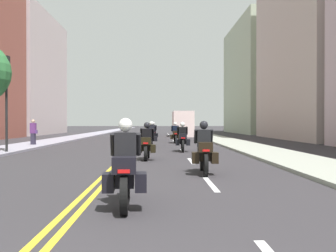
{
  "coord_description": "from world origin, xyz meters",
  "views": [
    {
      "loc": [
        1.49,
        -1.95,
        1.55
      ],
      "look_at": [
        2.15,
        25.6,
        1.31
      ],
      "focal_mm": 42.52,
      "sensor_mm": 36.0,
      "label": 1
    }
  ],
  "objects_px": {
    "motorcycle_2": "(147,144)",
    "motorcycle_4": "(151,136)",
    "motorcycle_5": "(175,134)",
    "motorcycle_1": "(204,152)",
    "traffic_light_near": "(6,86)",
    "parked_truck": "(182,125)",
    "motorcycle_3": "(183,139)",
    "motorcycle_0": "(125,171)",
    "motorcycle_6": "(153,133)",
    "pedestrian_1": "(33,132)"
  },
  "relations": [
    {
      "from": "motorcycle_3",
      "to": "pedestrian_1",
      "type": "height_order",
      "value": "pedestrian_1"
    },
    {
      "from": "motorcycle_5",
      "to": "parked_truck",
      "type": "height_order",
      "value": "parked_truck"
    },
    {
      "from": "motorcycle_1",
      "to": "traffic_light_near",
      "type": "relative_size",
      "value": 0.45
    },
    {
      "from": "motorcycle_1",
      "to": "motorcycle_2",
      "type": "xyz_separation_m",
      "value": [
        -1.86,
        4.6,
        -0.03
      ]
    },
    {
      "from": "motorcycle_3",
      "to": "motorcycle_5",
      "type": "height_order",
      "value": "motorcycle_5"
    },
    {
      "from": "motorcycle_1",
      "to": "motorcycle_2",
      "type": "bearing_deg",
      "value": 114.11
    },
    {
      "from": "motorcycle_2",
      "to": "pedestrian_1",
      "type": "xyz_separation_m",
      "value": [
        -7.67,
        9.52,
        0.27
      ]
    },
    {
      "from": "motorcycle_2",
      "to": "motorcycle_0",
      "type": "bearing_deg",
      "value": -88.77
    },
    {
      "from": "traffic_light_near",
      "to": "pedestrian_1",
      "type": "bearing_deg",
      "value": 96.05
    },
    {
      "from": "motorcycle_1",
      "to": "parked_truck",
      "type": "distance_m",
      "value": 33.11
    },
    {
      "from": "motorcycle_2",
      "to": "motorcycle_5",
      "type": "height_order",
      "value": "motorcycle_5"
    },
    {
      "from": "motorcycle_2",
      "to": "traffic_light_near",
      "type": "bearing_deg",
      "value": 157.44
    },
    {
      "from": "motorcycle_2",
      "to": "traffic_light_near",
      "type": "height_order",
      "value": "traffic_light_near"
    },
    {
      "from": "motorcycle_0",
      "to": "motorcycle_6",
      "type": "bearing_deg",
      "value": 86.77
    },
    {
      "from": "traffic_light_near",
      "to": "pedestrian_1",
      "type": "distance_m",
      "value": 6.8
    },
    {
      "from": "motorcycle_2",
      "to": "motorcycle_5",
      "type": "xyz_separation_m",
      "value": [
        1.76,
        13.51,
        0.01
      ]
    },
    {
      "from": "motorcycle_2",
      "to": "parked_truck",
      "type": "height_order",
      "value": "parked_truck"
    },
    {
      "from": "traffic_light_near",
      "to": "parked_truck",
      "type": "bearing_deg",
      "value": 68.03
    },
    {
      "from": "motorcycle_6",
      "to": "motorcycle_2",
      "type": "bearing_deg",
      "value": -92.69
    },
    {
      "from": "parked_truck",
      "to": "motorcycle_2",
      "type": "bearing_deg",
      "value": -96.41
    },
    {
      "from": "motorcycle_1",
      "to": "motorcycle_5",
      "type": "distance_m",
      "value": 18.1
    },
    {
      "from": "motorcycle_4",
      "to": "motorcycle_6",
      "type": "relative_size",
      "value": 0.99
    },
    {
      "from": "motorcycle_2",
      "to": "motorcycle_6",
      "type": "xyz_separation_m",
      "value": [
        0.04,
        17.66,
        0.01
      ]
    },
    {
      "from": "motorcycle_6",
      "to": "traffic_light_near",
      "type": "distance_m",
      "value": 16.3
    },
    {
      "from": "motorcycle_5",
      "to": "pedestrian_1",
      "type": "distance_m",
      "value": 10.24
    },
    {
      "from": "motorcycle_2",
      "to": "motorcycle_5",
      "type": "bearing_deg",
      "value": 84.59
    },
    {
      "from": "parked_truck",
      "to": "traffic_light_near",
      "type": "bearing_deg",
      "value": -111.97
    },
    {
      "from": "motorcycle_2",
      "to": "motorcycle_6",
      "type": "distance_m",
      "value": 17.66
    },
    {
      "from": "motorcycle_5",
      "to": "pedestrian_1",
      "type": "xyz_separation_m",
      "value": [
        -9.43,
        -3.98,
        0.26
      ]
    },
    {
      "from": "motorcycle_0",
      "to": "motorcycle_4",
      "type": "relative_size",
      "value": 1.03
    },
    {
      "from": "motorcycle_3",
      "to": "motorcycle_6",
      "type": "relative_size",
      "value": 0.99
    },
    {
      "from": "motorcycle_1",
      "to": "pedestrian_1",
      "type": "height_order",
      "value": "pedestrian_1"
    },
    {
      "from": "motorcycle_5",
      "to": "motorcycle_6",
      "type": "xyz_separation_m",
      "value": [
        -1.71,
        4.15,
        0.0
      ]
    },
    {
      "from": "motorcycle_3",
      "to": "parked_truck",
      "type": "relative_size",
      "value": 0.34
    },
    {
      "from": "motorcycle_5",
      "to": "parked_truck",
      "type": "distance_m",
      "value": 15.05
    },
    {
      "from": "motorcycle_0",
      "to": "motorcycle_6",
      "type": "distance_m",
      "value": 26.9
    },
    {
      "from": "motorcycle_6",
      "to": "traffic_light_near",
      "type": "relative_size",
      "value": 0.47
    },
    {
      "from": "motorcycle_3",
      "to": "pedestrian_1",
      "type": "bearing_deg",
      "value": 154.31
    },
    {
      "from": "motorcycle_2",
      "to": "motorcycle_4",
      "type": "bearing_deg",
      "value": 91.78
    },
    {
      "from": "motorcycle_2",
      "to": "motorcycle_5",
      "type": "relative_size",
      "value": 0.96
    },
    {
      "from": "motorcycle_3",
      "to": "motorcycle_5",
      "type": "distance_m",
      "value": 8.81
    },
    {
      "from": "motorcycle_3",
      "to": "parked_truck",
      "type": "bearing_deg",
      "value": 87.97
    },
    {
      "from": "motorcycle_5",
      "to": "traffic_light_near",
      "type": "bearing_deg",
      "value": -131.32
    },
    {
      "from": "motorcycle_3",
      "to": "parked_truck",
      "type": "distance_m",
      "value": 23.83
    },
    {
      "from": "parked_truck",
      "to": "motorcycle_3",
      "type": "bearing_deg",
      "value": -93.42
    },
    {
      "from": "motorcycle_1",
      "to": "motorcycle_6",
      "type": "height_order",
      "value": "motorcycle_6"
    },
    {
      "from": "motorcycle_0",
      "to": "motorcycle_4",
      "type": "distance_m",
      "value": 18.39
    },
    {
      "from": "motorcycle_6",
      "to": "pedestrian_1",
      "type": "relative_size",
      "value": 1.28
    },
    {
      "from": "motorcycle_0",
      "to": "motorcycle_2",
      "type": "distance_m",
      "value": 9.24
    },
    {
      "from": "motorcycle_2",
      "to": "motorcycle_1",
      "type": "bearing_deg",
      "value": -65.95
    }
  ]
}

